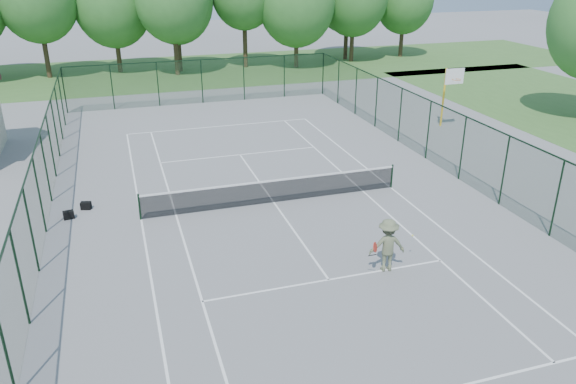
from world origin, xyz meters
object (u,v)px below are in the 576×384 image
object	(u,v)px
basketball_goal	(450,86)
sports_bag_a	(69,215)
tennis_net	(274,190)
tennis_player	(387,245)

from	to	relation	value
basketball_goal	sports_bag_a	world-z (taller)	basketball_goal
tennis_net	tennis_player	world-z (taller)	tennis_player
tennis_net	sports_bag_a	bearing A→B (deg)	173.43
sports_bag_a	tennis_player	xyz separation A→B (m)	(10.27, -7.31, 0.76)
sports_bag_a	tennis_player	distance (m)	12.63
basketball_goal	sports_bag_a	xyz separation A→B (m)	(-21.13, -6.52, -2.41)
basketball_goal	tennis_player	distance (m)	17.66
tennis_net	basketball_goal	world-z (taller)	basketball_goal
tennis_net	basketball_goal	size ratio (longest dim) A/B	3.04
tennis_player	basketball_goal	bearing A→B (deg)	51.85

